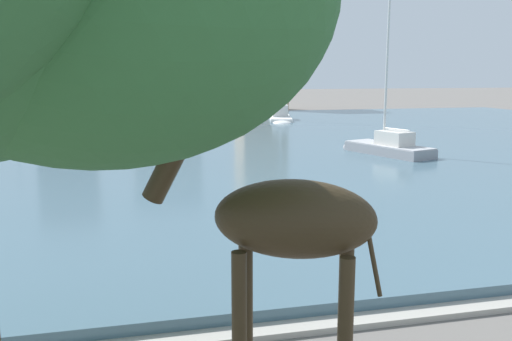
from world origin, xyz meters
TOP-DOWN VIEW (x-y plane):
  - harbor_water at (0.00, 34.76)m, footprint 79.20×50.98m
  - quay_edge_coping at (0.00, 9.02)m, footprint 79.20×0.50m
  - giraffe_statue at (-2.61, 6.33)m, footprint 3.00×1.64m
  - sailboat_white at (9.53, 48.05)m, footprint 3.48×7.35m
  - sailboat_black at (-13.01, 48.58)m, footprint 2.69×9.27m
  - sailboat_grey at (9.05, 26.76)m, footprint 3.37×6.00m
  - townhouse_tall_gabled at (-10.46, 64.06)m, footprint 6.22×5.56m
  - townhouse_corner_house at (0.33, 63.58)m, footprint 7.58×5.51m
  - townhouse_wide_warehouse at (12.22, 66.12)m, footprint 5.58×5.86m

SIDE VIEW (x-z plane):
  - quay_edge_coping at x=0.00m, z-range 0.00..0.12m
  - harbor_water at x=0.00m, z-range 0.00..0.35m
  - sailboat_black at x=-13.01m, z-range -2.81..3.46m
  - sailboat_white at x=9.53m, z-range -3.99..5.11m
  - sailboat_grey at x=9.05m, z-range -4.30..5.49m
  - giraffe_statue at x=-2.61m, z-range 0.06..5.50m
  - townhouse_corner_house at x=0.33m, z-range 0.01..10.77m
  - townhouse_tall_gabled at x=-10.46m, z-range 0.02..12.64m
  - townhouse_wide_warehouse at x=12.22m, z-range 0.02..13.62m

